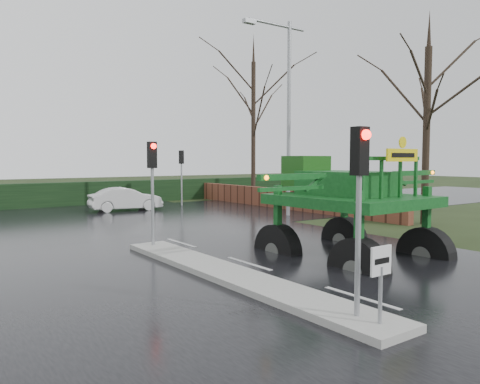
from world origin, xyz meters
TOP-DOWN VIEW (x-y plane):
  - ground at (0.00, 0.00)m, footprint 140.00×140.00m
  - road_main at (0.00, 10.00)m, footprint 14.00×80.00m
  - road_cross at (0.00, 16.00)m, footprint 80.00×12.00m
  - median_island at (-1.30, 3.00)m, footprint 1.20×10.00m
  - hedge_row at (0.00, 24.00)m, footprint 44.00×0.90m
  - brick_wall at (10.50, 16.00)m, footprint 0.40×20.00m
  - keep_left_sign at (-1.30, -1.50)m, footprint 0.50×0.07m
  - traffic_signal_near at (-1.30, -1.01)m, footprint 0.26×0.33m
  - traffic_signal_mid at (-1.30, 7.49)m, footprint 0.26×0.33m
  - traffic_signal_far at (6.50, 20.01)m, footprint 0.26×0.33m
  - street_light_right at (8.19, 12.00)m, footprint 3.85×0.30m
  - tree_right_near at (11.50, 6.00)m, footprint 5.60×5.60m
  - tree_right_far at (13.00, 21.00)m, footprint 7.00×7.00m
  - crop_sprayer at (1.90, 1.89)m, footprint 8.02×5.10m
  - white_sedan at (2.38, 19.09)m, footprint 4.17×1.81m

SIDE VIEW (x-z plane):
  - ground at x=0.00m, z-range 0.00..0.00m
  - white_sedan at x=2.38m, z-range -0.67..0.67m
  - road_main at x=0.00m, z-range -0.01..0.01m
  - road_cross at x=0.00m, z-range 0.00..0.02m
  - median_island at x=-1.30m, z-range 0.01..0.17m
  - brick_wall at x=10.50m, z-range 0.00..1.20m
  - hedge_row at x=0.00m, z-range 0.00..1.50m
  - keep_left_sign at x=-1.30m, z-range 0.38..1.73m
  - crop_sprayer at x=1.90m, z-range -0.12..4.36m
  - traffic_signal_near at x=-1.30m, z-range 0.83..4.35m
  - traffic_signal_mid at x=-1.30m, z-range 0.83..4.35m
  - traffic_signal_far at x=6.50m, z-range 0.83..4.35m
  - tree_right_near at x=11.50m, z-range 0.38..10.02m
  - street_light_right at x=8.19m, z-range 0.99..10.99m
  - tree_right_far at x=13.00m, z-range 0.47..12.52m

